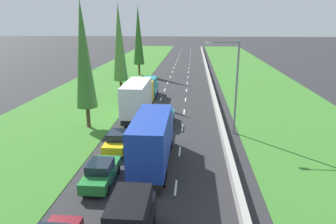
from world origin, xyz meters
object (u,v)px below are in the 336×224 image
at_px(yellow_sedan_left_lane, 118,140).
at_px(teal_sedan_centre_lane, 165,117).
at_px(black_van_centre_lane, 131,222).
at_px(blue_box_truck_centre_lane, 153,139).
at_px(poplar_tree_third, 119,43).
at_px(street_light_mast, 233,81).
at_px(teal_van_left_lane, 150,87).
at_px(poplar_tree_fourth, 138,36).
at_px(green_sedan_left_lane, 101,172).
at_px(white_box_truck_left_lane, 138,98).
at_px(poplar_tree_second, 84,55).

xyz_separation_m(yellow_sedan_left_lane, teal_sedan_centre_lane, (3.42, 7.05, 0.00)).
height_order(black_van_centre_lane, blue_box_truck_centre_lane, blue_box_truck_centre_lane).
distance_m(black_van_centre_lane, poplar_tree_third, 33.66).
distance_m(poplar_tree_third, street_light_mast, 21.28).
bearing_deg(teal_van_left_lane, teal_sedan_centre_lane, -75.13).
relative_size(black_van_centre_lane, poplar_tree_third, 0.37).
bearing_deg(poplar_tree_fourth, yellow_sedan_left_lane, -83.04).
relative_size(teal_van_left_lane, poplar_tree_third, 0.37).
bearing_deg(poplar_tree_third, teal_van_left_lane, -9.18).
xyz_separation_m(green_sedan_left_lane, teal_van_left_lane, (-0.10, 25.41, 0.59)).
distance_m(black_van_centre_lane, green_sedan_left_lane, 6.87).
distance_m(yellow_sedan_left_lane, blue_box_truck_centre_lane, 4.67).
relative_size(black_van_centre_lane, street_light_mast, 0.54).
height_order(blue_box_truck_centre_lane, teal_van_left_lane, blue_box_truck_centre_lane).
bearing_deg(white_box_truck_left_lane, green_sedan_left_lane, -89.61).
relative_size(green_sedan_left_lane, yellow_sedan_left_lane, 1.00).
height_order(green_sedan_left_lane, poplar_tree_fourth, poplar_tree_fourth).
relative_size(white_box_truck_left_lane, blue_box_truck_centre_lane, 1.00).
height_order(white_box_truck_left_lane, poplar_tree_third, poplar_tree_third).
height_order(blue_box_truck_centre_lane, poplar_tree_fourth, poplar_tree_fourth).
distance_m(yellow_sedan_left_lane, street_light_mast, 12.06).
bearing_deg(teal_van_left_lane, blue_box_truck_centre_lane, -81.59).
bearing_deg(poplar_tree_fourth, poplar_tree_third, -89.22).
bearing_deg(yellow_sedan_left_lane, poplar_tree_fourth, 96.96).
distance_m(poplar_tree_fourth, street_light_mast, 35.98).
xyz_separation_m(black_van_centre_lane, street_light_mast, (6.64, 16.72, 3.83)).
bearing_deg(yellow_sedan_left_lane, white_box_truck_left_lane, 89.42).
bearing_deg(poplar_tree_second, yellow_sedan_left_lane, -51.11).
distance_m(teal_van_left_lane, poplar_tree_second, 15.96).
height_order(blue_box_truck_centre_lane, poplar_tree_third, poplar_tree_third).
xyz_separation_m(yellow_sedan_left_lane, poplar_tree_fourth, (-4.59, 37.60, 6.98)).
bearing_deg(green_sedan_left_lane, teal_sedan_centre_lane, 75.98).
bearing_deg(black_van_centre_lane, yellow_sedan_left_lane, 106.33).
xyz_separation_m(blue_box_truck_centre_lane, street_light_mast, (6.70, 7.73, 3.05)).
height_order(poplar_tree_second, poplar_tree_fourth, poplar_tree_fourth).
distance_m(black_van_centre_lane, street_light_mast, 18.39).
bearing_deg(white_box_truck_left_lane, yellow_sedan_left_lane, -90.58).
bearing_deg(blue_box_truck_centre_lane, poplar_tree_second, 133.17).
height_order(teal_van_left_lane, poplar_tree_third, poplar_tree_third).
distance_m(poplar_tree_second, poplar_tree_fourth, 32.07).
distance_m(yellow_sedan_left_lane, teal_sedan_centre_lane, 7.84).
height_order(black_van_centre_lane, teal_sedan_centre_lane, black_van_centre_lane).
bearing_deg(poplar_tree_second, teal_sedan_centre_lane, 10.90).
relative_size(green_sedan_left_lane, poplar_tree_fourth, 0.33).
relative_size(white_box_truck_left_lane, poplar_tree_second, 0.73).
distance_m(white_box_truck_left_lane, poplar_tree_fourth, 28.88).
bearing_deg(teal_sedan_centre_lane, poplar_tree_second, -169.10).
xyz_separation_m(yellow_sedan_left_lane, poplar_tree_third, (-4.36, 20.29, 6.78)).
relative_size(yellow_sedan_left_lane, poplar_tree_fourth, 0.33).
xyz_separation_m(green_sedan_left_lane, blue_box_truck_centre_lane, (3.21, 2.98, 1.37)).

